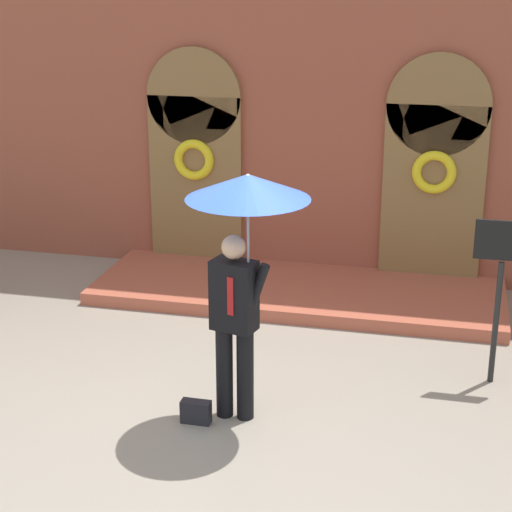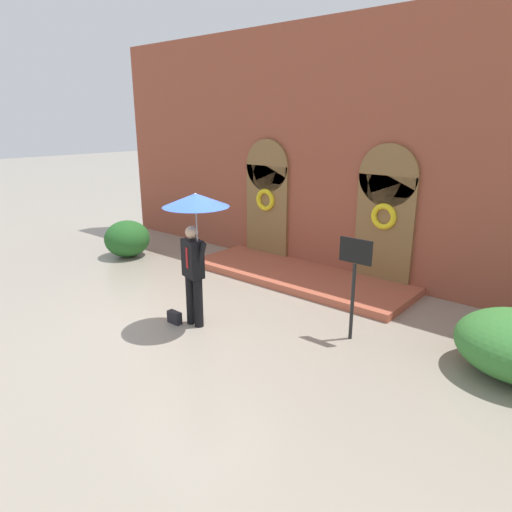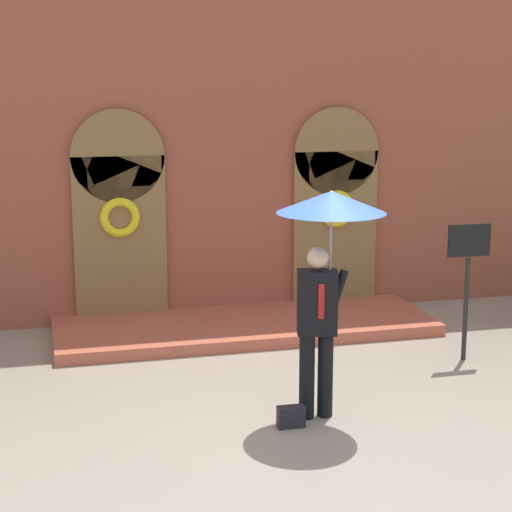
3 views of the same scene
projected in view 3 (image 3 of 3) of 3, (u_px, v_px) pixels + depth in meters
The scene contains 5 objects.
ground_plane at pixel (313, 413), 8.98m from camera, with size 80.00×80.00×0.00m, color gray.
building_facade at pixel (227, 133), 12.38m from camera, with size 14.00×2.30×5.60m.
person_with_umbrella at pixel (328, 236), 8.53m from camera, with size 1.10×1.10×2.36m.
handbag at pixel (291, 417), 8.61m from camera, with size 0.28×0.12×0.22m, color black.
sign_post at pixel (468, 269), 10.47m from camera, with size 0.56×0.06×1.72m.
Camera 3 is at (-2.68, -8.04, 3.45)m, focal length 60.00 mm.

